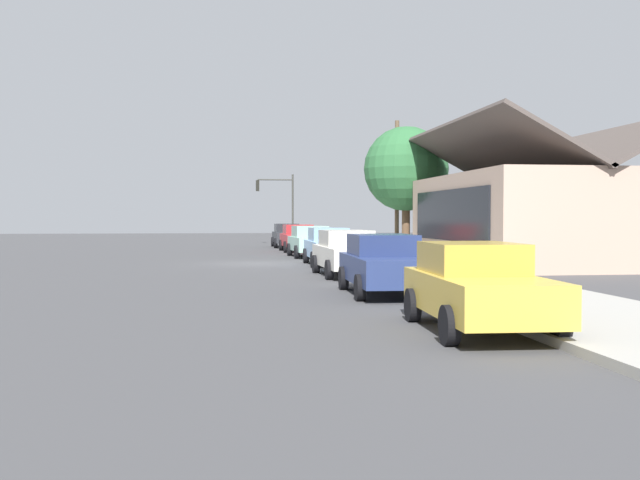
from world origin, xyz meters
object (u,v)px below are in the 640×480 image
shade_tree (406,169)px  utility_pole_wooden (397,184)px  car_seafoam (311,241)px  car_charcoal (287,235)px  car_cherry (299,238)px  car_skyblue (329,246)px  car_mustard (477,286)px  car_ivory (348,252)px  traffic_light_main (278,197)px  car_navy (385,264)px  fire_hydrant_red (340,248)px

shade_tree → utility_pole_wooden: (-1.97, -0.02, -0.70)m
utility_pole_wooden → car_seafoam: bearing=-58.1°
car_charcoal → car_cherry: (6.18, 0.14, 0.00)m
car_skyblue → car_mustard: same height
car_cherry → car_mustard: (30.58, -0.00, -0.00)m
car_seafoam → utility_pole_wooden: utility_pole_wooden is taller
car_ivory → shade_tree: bearing=156.3°
car_cherry → car_mustard: same height
car_ivory → traffic_light_main: size_ratio=0.91×
car_navy → shade_tree: shade_tree is taller
car_ivory → car_mustard: (12.59, 0.18, -0.00)m
car_navy → car_mustard: size_ratio=1.03×
car_cherry → traffic_light_main: (-10.90, -0.34, 2.68)m
shade_tree → car_charcoal: bearing=-153.1°
car_charcoal → car_seafoam: same height
car_skyblue → car_ivory: size_ratio=0.99×
car_cherry → car_skyblue: bearing=-0.9°
traffic_light_main → car_skyblue: bearing=0.9°
car_charcoal → car_mustard: bearing=0.4°
car_skyblue → car_charcoal: bearing=-179.0°
car_navy → utility_pole_wooden: 22.43m
car_seafoam → car_ivory: (11.99, -0.17, 0.00)m
car_skyblue → shade_tree: bearing=145.7°
car_ivory → fire_hydrant_red: bearing=170.9°
car_skyblue → car_mustard: size_ratio=1.06×
shade_tree → fire_hydrant_red: size_ratio=9.77×
car_charcoal → car_skyblue: size_ratio=0.93×
car_charcoal → shade_tree: shade_tree is taller
car_navy → fire_hydrant_red: size_ratio=6.45×
car_mustard → traffic_light_main: bearing=-177.1°
car_seafoam → car_ivory: same height
car_ivory → car_mustard: 12.59m
car_charcoal → traffic_light_main: bearing=-177.4°
car_cherry → car_ivory: size_ratio=0.93×
car_skyblue → car_navy: size_ratio=1.03×
car_charcoal → car_cherry: same height
car_seafoam → utility_pole_wooden: (-3.31, 5.33, 3.11)m
car_mustard → car_cherry: bearing=-177.6°
traffic_light_main → fire_hydrant_red: traffic_light_main is taller
shade_tree → car_navy: bearing=-16.0°
traffic_light_main → utility_pole_wooden: bearing=22.6°
car_charcoal → car_skyblue: bearing=0.7°
car_charcoal → car_seafoam: bearing=0.9°
car_mustard → utility_pole_wooden: (-27.89, 5.32, 3.11)m
car_seafoam → car_skyblue: (6.33, 0.02, -0.00)m
car_skyblue → shade_tree: shade_tree is taller
car_ivory → traffic_light_main: bearing=179.1°
car_cherry → utility_pole_wooden: size_ratio=0.59×
car_ivory → car_mustard: bearing=-0.4°
car_navy → car_mustard: 6.40m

